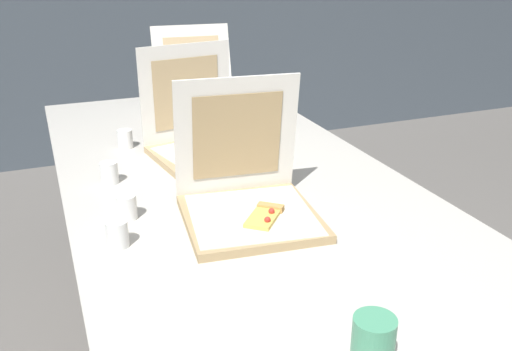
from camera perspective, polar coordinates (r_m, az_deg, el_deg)
table at (r=1.74m, az=-2.57°, el=-1.40°), size 0.99×2.14×0.74m
pizza_box_front at (r=1.45m, az=-0.83°, el=-2.40°), size 0.37×0.37×0.35m
pizza_box_middle at (r=1.88m, az=-5.33°, el=3.56°), size 0.38×0.38×0.35m
pizza_box_back at (r=2.34m, az=-5.61°, el=7.26°), size 0.37×0.45×0.34m
cup_white_near_center at (r=1.48m, az=-13.03°, el=-3.15°), size 0.05×0.05×0.07m
cup_white_near_left at (r=1.36m, az=-13.93°, el=-5.78°), size 0.05×0.05×0.07m
cup_white_mid at (r=1.72m, az=-14.71°, el=0.27°), size 0.05×0.05×0.07m
cup_white_far at (r=2.01m, az=-13.18°, el=3.65°), size 0.05×0.05×0.07m
cup_printed_front at (r=0.99m, az=11.83°, el=-16.34°), size 0.07×0.07×0.10m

